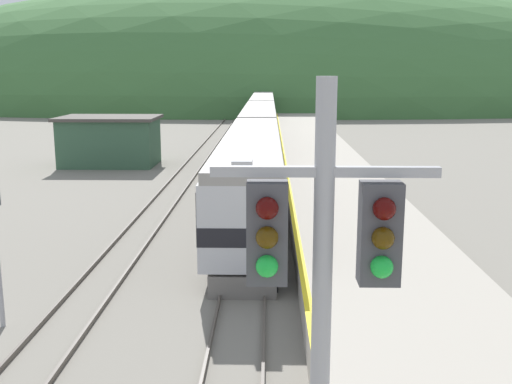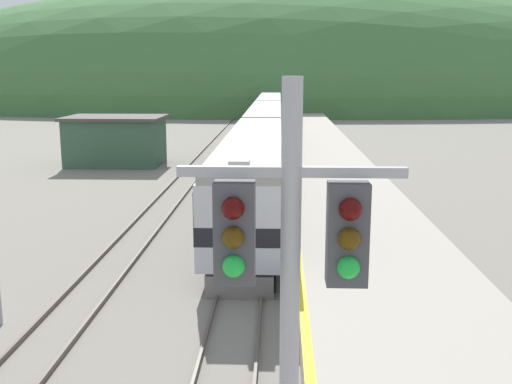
% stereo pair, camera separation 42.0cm
% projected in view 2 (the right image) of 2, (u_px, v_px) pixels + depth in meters
% --- Properties ---
extents(track_main, '(1.52, 180.00, 0.16)m').
position_uv_depth(track_main, '(269.00, 132.00, 71.18)').
color(track_main, '#4C443D').
rests_on(track_main, ground).
extents(track_siding, '(1.52, 180.00, 0.16)m').
position_uv_depth(track_siding, '(227.00, 131.00, 71.38)').
color(track_siding, '#4C443D').
rests_on(track_siding, ground).
extents(platform, '(5.85, 140.00, 1.00)m').
position_uv_depth(platform, '(320.00, 150.00, 51.34)').
color(platform, '#9E9689').
rests_on(platform, ground).
extents(distant_hills, '(181.92, 81.86, 49.86)m').
position_uv_depth(distant_hills, '(274.00, 105.00, 128.62)').
color(distant_hills, '#3D6B38').
rests_on(distant_hills, ground).
extents(station_shed, '(7.48, 5.28, 3.77)m').
position_uv_depth(station_shed, '(116.00, 140.00, 46.40)').
color(station_shed, '#385B42').
rests_on(station_shed, ground).
extents(express_train_lead_car, '(2.88, 21.84, 4.49)m').
position_uv_depth(express_train_lead_car, '(254.00, 174.00, 29.20)').
color(express_train_lead_car, black).
rests_on(express_train_lead_car, ground).
extents(carriage_second, '(2.87, 22.41, 4.13)m').
position_uv_depth(carriage_second, '(265.00, 129.00, 51.96)').
color(carriage_second, black).
rests_on(carriage_second, ground).
extents(carriage_third, '(2.87, 22.41, 4.13)m').
position_uv_depth(carriage_third, '(270.00, 111.00, 74.76)').
color(carriage_third, black).
rests_on(carriage_third, ground).
extents(carriage_fourth, '(2.87, 22.41, 4.13)m').
position_uv_depth(carriage_fourth, '(272.00, 101.00, 97.57)').
color(carriage_fourth, black).
rests_on(carriage_fourth, ground).
extents(signal_mast_main, '(2.20, 0.42, 7.18)m').
position_uv_depth(signal_mast_main, '(290.00, 327.00, 6.02)').
color(signal_mast_main, '#9E9EA3').
rests_on(signal_mast_main, ground).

